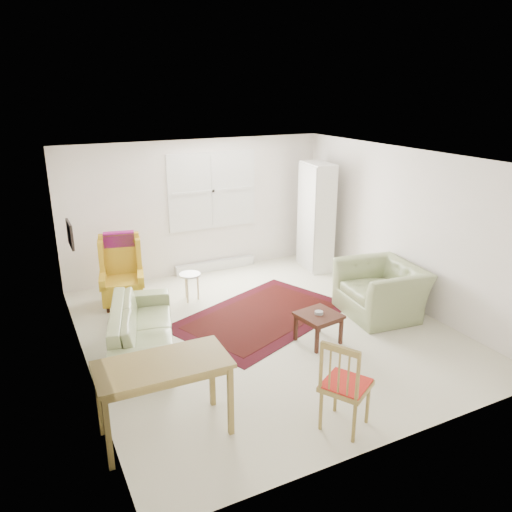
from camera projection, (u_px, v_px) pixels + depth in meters
name	position (u px, v px, depth m)	size (l,w,h in m)	color
room	(260.00, 244.00, 7.12)	(5.04, 5.54, 2.51)	beige
rug	(262.00, 316.00, 7.74)	(2.64, 1.70, 0.03)	black
sofa	(142.00, 319.00, 6.73)	(2.04, 0.80, 0.83)	gray
armchair	(381.00, 285.00, 7.70)	(1.23, 1.07, 0.96)	gray
wingback_chair	(121.00, 271.00, 7.98)	(0.67, 0.71, 1.16)	gold
coffee_table	(318.00, 328.00, 6.91)	(0.53, 0.53, 0.43)	#3B1B12
stool	(190.00, 287.00, 8.27)	(0.35, 0.35, 0.47)	white
cabinet	(316.00, 217.00, 9.52)	(0.43, 0.82, 2.05)	white
desk	(165.00, 399.00, 5.00)	(1.31, 0.66, 0.83)	olive
desk_chair	(346.00, 383.00, 5.09)	(0.45, 0.45, 1.03)	olive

